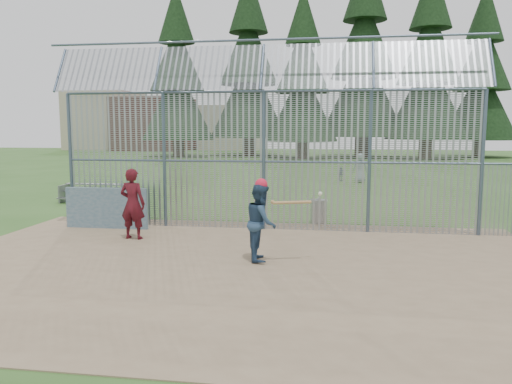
% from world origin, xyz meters
% --- Properties ---
extents(ground, '(120.00, 120.00, 0.00)m').
position_xyz_m(ground, '(0.00, 0.00, 0.00)').
color(ground, '#2D511E').
rests_on(ground, ground).
extents(dirt_infield, '(14.00, 10.00, 0.02)m').
position_xyz_m(dirt_infield, '(0.00, -0.50, 0.01)').
color(dirt_infield, '#756047').
rests_on(dirt_infield, ground).
extents(dugout_wall, '(2.50, 0.12, 1.20)m').
position_xyz_m(dugout_wall, '(-4.60, 2.90, 0.62)').
color(dugout_wall, '#38566B').
rests_on(dugout_wall, dirt_infield).
extents(batter, '(0.78, 0.93, 1.72)m').
position_xyz_m(batter, '(0.42, 0.01, 0.88)').
color(batter, navy).
rests_on(batter, dirt_infield).
extents(onlooker, '(0.73, 0.51, 1.89)m').
position_xyz_m(onlooker, '(-3.27, 1.66, 0.97)').
color(onlooker, maroon).
rests_on(onlooker, dirt_infield).
extents(bg_kid_standing, '(0.86, 0.63, 1.64)m').
position_xyz_m(bg_kid_standing, '(3.51, 17.02, 0.82)').
color(bg_kid_standing, slate).
rests_on(bg_kid_standing, ground).
extents(bg_kid_seated, '(0.52, 0.36, 0.82)m').
position_xyz_m(bg_kid_seated, '(2.50, 17.66, 0.41)').
color(bg_kid_seated, slate).
rests_on(bg_kid_seated, ground).
extents(batting_gear, '(1.48, 0.46, 0.54)m').
position_xyz_m(batting_gear, '(0.56, -0.01, 1.66)').
color(batting_gear, red).
rests_on(batting_gear, ground).
extents(trash_can, '(0.56, 0.56, 0.82)m').
position_xyz_m(trash_can, '(1.57, 4.69, 0.38)').
color(trash_can, gray).
rests_on(trash_can, ground).
extents(bleacher, '(3.00, 0.95, 0.72)m').
position_xyz_m(bleacher, '(-7.30, 7.78, 0.41)').
color(bleacher, slate).
rests_on(bleacher, ground).
extents(backstop_fence, '(20.09, 0.81, 5.30)m').
position_xyz_m(backstop_fence, '(1.81, 3.43, 2.36)').
color(backstop_fence, '#47566B').
rests_on(backstop_fence, ground).
extents(conifer_row, '(38.48, 12.26, 20.20)m').
position_xyz_m(conifer_row, '(1.93, 41.51, 10.83)').
color(conifer_row, '#332319').
rests_on(conifer_row, ground).
extents(distant_buildings, '(26.50, 10.50, 8.00)m').
position_xyz_m(distant_buildings, '(-23.18, 56.49, 3.60)').
color(distant_buildings, brown).
rests_on(distant_buildings, ground).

